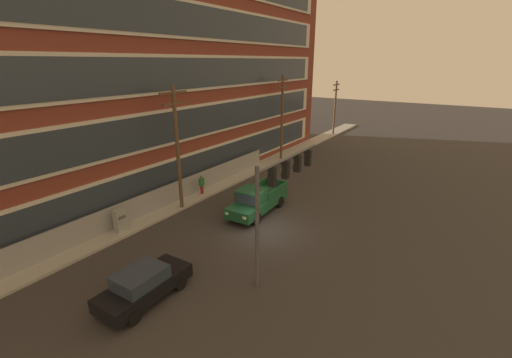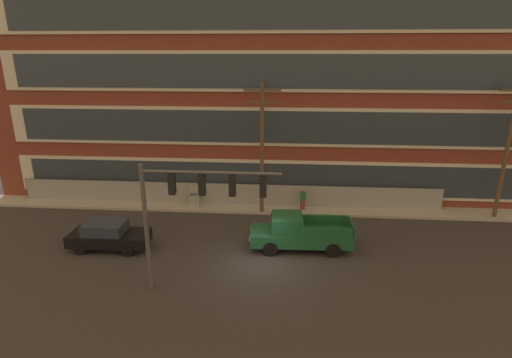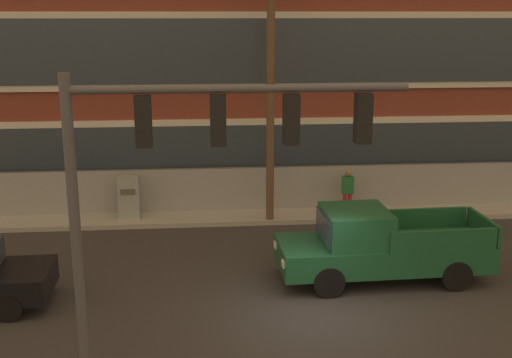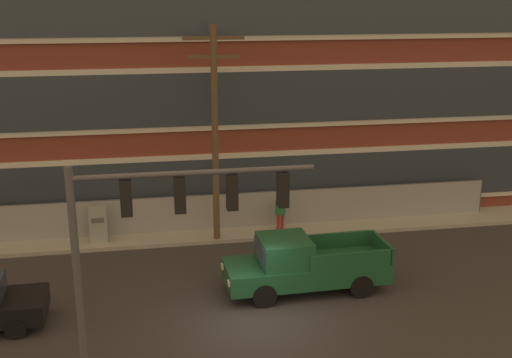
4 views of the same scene
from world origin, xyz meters
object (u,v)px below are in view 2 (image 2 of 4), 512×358
Objects in this scene: traffic_signal_mast at (191,199)px; pedestrian_near_cabinet at (303,198)px; sedan_black at (108,235)px; utility_pole_midblock at (507,148)px; pickup_truck_dark_green at (299,233)px; electrical_cabinet at (194,198)px; utility_pole_near_corner at (262,144)px.

traffic_signal_mast is 11.76m from pedestrian_near_cabinet.
sedan_black is 24.65m from utility_pole_midblock.
pickup_truck_dark_green is 5.48m from pedestrian_near_cabinet.
utility_pole_midblock reaches higher than electrical_cabinet.
pickup_truck_dark_green is 0.64× the size of utility_pole_midblock.
pickup_truck_dark_green is at bearing -37.51° from electrical_cabinet.
utility_pole_midblock is (23.56, 6.05, 4.01)m from sedan_black.
utility_pole_midblock is at bearing -0.96° from pedestrian_near_cabinet.
pickup_truck_dark_green is (4.84, 4.46, -3.54)m from traffic_signal_mast.
utility_pole_midblock reaches higher than pickup_truck_dark_green.
utility_pole_near_corner is (2.47, 9.41, 0.34)m from traffic_signal_mast.
electrical_cabinet is at bearing 61.28° from sedan_black.
electrical_cabinet is at bearing 179.97° from pedestrian_near_cabinet.
electrical_cabinet is at bearing 102.95° from traffic_signal_mast.
traffic_signal_mast reaches higher than pedestrian_near_cabinet.
traffic_signal_mast is 1.07× the size of pickup_truck_dark_green.
electrical_cabinet is at bearing 173.75° from utility_pole_near_corner.
pickup_truck_dark_green is at bearing -157.99° from utility_pole_midblock.
sedan_black is at bearing -165.60° from utility_pole_midblock.
electrical_cabinet is at bearing 179.39° from utility_pole_midblock.
utility_pole_midblock reaches higher than sedan_black.
sedan_black is 0.49× the size of utility_pole_midblock.
traffic_signal_mast is at bearing -77.05° from electrical_cabinet.
utility_pole_midblock is at bearing 1.14° from utility_pole_near_corner.
traffic_signal_mast is at bearing -137.39° from pickup_truck_dark_green.
traffic_signal_mast is at bearing -117.84° from pedestrian_near_cabinet.
pedestrian_near_cabinet is (2.77, 0.52, -3.85)m from utility_pole_near_corner.
utility_pole_near_corner is at bearing -169.45° from pedestrian_near_cabinet.
utility_pole_midblock is at bearing 14.40° from sedan_black.
electrical_cabinet is (-7.13, 5.47, -0.13)m from pickup_truck_dark_green.
sedan_black is at bearing -150.25° from pedestrian_near_cabinet.
sedan_black is (-10.56, -0.80, -0.14)m from pickup_truck_dark_green.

